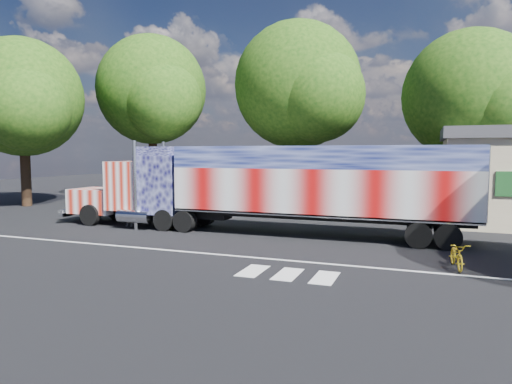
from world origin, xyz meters
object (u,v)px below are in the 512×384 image
(coach_bus, at_px, (225,185))
(tree_nw_a, at_px, (153,90))
(tree_w_a, at_px, (23,98))
(semi_truck, at_px, (266,185))
(woman, at_px, (129,211))
(bicycle, at_px, (457,255))
(tree_ne_a, at_px, (472,96))
(tree_n_mid, at_px, (299,86))

(coach_bus, bearing_deg, tree_nw_a, 151.71)
(coach_bus, bearing_deg, tree_w_a, -166.64)
(semi_truck, relative_size, woman, 12.76)
(woman, bearing_deg, bicycle, -19.48)
(coach_bus, bearing_deg, tree_ne_a, 17.56)
(semi_truck, height_order, tree_w_a, tree_w_a)
(tree_w_a, height_order, tree_n_mid, tree_n_mid)
(bicycle, xyz_separation_m, tree_ne_a, (1.61, 17.02, 7.19))
(tree_nw_a, height_order, tree_n_mid, tree_n_mid)
(woman, relative_size, tree_w_a, 0.14)
(coach_bus, relative_size, bicycle, 6.67)
(woman, distance_m, tree_nw_a, 17.02)
(coach_bus, distance_m, tree_w_a, 15.88)
(coach_bus, height_order, tree_n_mid, tree_n_mid)
(tree_n_mid, bearing_deg, bicycle, -61.11)
(bicycle, bearing_deg, coach_bus, 130.69)
(semi_truck, xyz_separation_m, tree_ne_a, (9.89, 12.85, 5.31))
(coach_bus, relative_size, tree_n_mid, 0.78)
(bicycle, distance_m, tree_n_mid, 24.04)
(coach_bus, xyz_separation_m, tree_ne_a, (15.64, 4.95, 5.94))
(tree_w_a, bearing_deg, semi_truck, -12.71)
(coach_bus, distance_m, woman, 8.71)
(tree_w_a, xyz_separation_m, tree_n_mid, (17.48, 10.89, 1.44))
(tree_n_mid, bearing_deg, tree_ne_a, -11.65)
(coach_bus, height_order, bicycle, coach_bus)
(tree_nw_a, distance_m, tree_w_a, 9.88)
(coach_bus, relative_size, tree_w_a, 0.92)
(woman, xyz_separation_m, tree_ne_a, (17.32, 13.45, 6.80))
(tree_n_mid, bearing_deg, woman, -107.06)
(coach_bus, xyz_separation_m, woman, (-1.69, -8.50, -0.86))
(semi_truck, relative_size, tree_w_a, 1.75)
(coach_bus, height_order, tree_nw_a, tree_nw_a)
(bicycle, xyz_separation_m, tree_w_a, (-28.28, 8.69, 7.37))
(coach_bus, height_order, tree_w_a, tree_w_a)
(tree_nw_a, xyz_separation_m, tree_n_mid, (11.87, 2.85, 0.17))
(tree_nw_a, bearing_deg, semi_truck, -41.08)
(semi_truck, xyz_separation_m, tree_nw_a, (-14.40, 12.55, 6.77))
(semi_truck, relative_size, tree_n_mid, 1.47)
(woman, distance_m, tree_n_mid, 18.75)
(woman, height_order, tree_n_mid, tree_n_mid)
(tree_nw_a, bearing_deg, tree_ne_a, 0.70)
(tree_ne_a, bearing_deg, semi_truck, -127.58)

